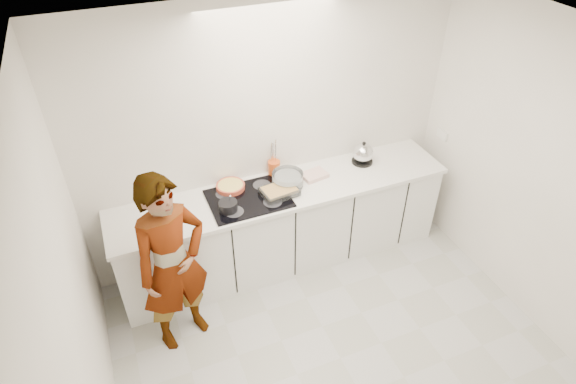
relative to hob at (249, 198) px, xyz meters
name	(u,v)px	position (x,y,z in m)	size (l,w,h in m)	color
floor	(340,358)	(0.35, -1.26, -0.92)	(3.60, 3.20, 0.00)	beige
ceiling	(373,65)	(0.35, -1.26, 1.68)	(3.60, 3.20, 0.00)	white
wall_back	(271,137)	(0.35, 0.34, 0.38)	(3.60, 0.00, 2.60)	white
wall_left	(75,329)	(-1.45, -1.26, 0.38)	(0.00, 3.20, 2.60)	white
wall_right	(549,186)	(2.15, -1.24, 0.38)	(0.02, 3.20, 2.60)	white
base_cabinets	(284,227)	(0.35, 0.02, -0.48)	(3.20, 0.58, 0.87)	white
countertop	(284,191)	(0.35, 0.02, -0.03)	(3.24, 0.64, 0.04)	white
hob	(249,198)	(0.00, 0.00, 0.00)	(0.72, 0.54, 0.01)	black
tart_dish	(230,186)	(-0.11, 0.20, 0.03)	(0.33, 0.33, 0.04)	#C1472F
saucepan	(228,206)	(-0.22, -0.10, 0.05)	(0.17, 0.17, 0.16)	black
baking_dish	(279,191)	(0.28, -0.05, 0.04)	(0.35, 0.27, 0.06)	silver
mixing_bowl	(288,180)	(0.41, 0.06, 0.06)	(0.34, 0.34, 0.14)	silver
tea_towel	(314,175)	(0.70, 0.09, 0.01)	(0.24, 0.17, 0.04)	white
kettle	(363,154)	(1.25, 0.14, 0.09)	(0.27, 0.27, 0.24)	black
utensil_crock	(274,168)	(0.36, 0.28, 0.07)	(0.12, 0.12, 0.15)	#D45019
cook	(173,265)	(-0.80, -0.49, -0.08)	(0.61, 0.40, 1.68)	white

